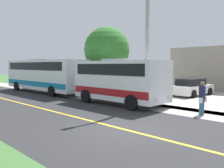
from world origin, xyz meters
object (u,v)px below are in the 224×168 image
at_px(transit_bus_rear, 44,74).
at_px(parked_car_near, 192,87).
at_px(shuttle_bus_front, 119,79).
at_px(tree_curbside, 107,50).
at_px(pedestrian_waiting, 202,97).
at_px(street_light_pole, 146,39).

relative_size(transit_bus_rear, parked_car_near, 2.44).
xyz_separation_m(shuttle_bus_front, tree_curbside, (-2.93, -4.22, 2.25)).
bearing_deg(tree_curbside, pedestrian_waiting, 75.92).
height_order(shuttle_bus_front, parked_car_near, shuttle_bus_front).
bearing_deg(transit_bus_rear, shuttle_bus_front, 89.71).
relative_size(pedestrian_waiting, tree_curbside, 0.29).
bearing_deg(parked_car_near, transit_bus_rear, -56.10).
xyz_separation_m(parked_car_near, tree_curbside, (4.61, -5.56, 3.19)).
relative_size(transit_bus_rear, tree_curbside, 1.87).
relative_size(pedestrian_waiting, parked_car_near, 0.38).
xyz_separation_m(shuttle_bus_front, pedestrian_waiting, (-0.53, 5.36, -0.70)).
height_order(shuttle_bus_front, transit_bus_rear, transit_bus_rear).
bearing_deg(parked_car_near, tree_curbside, -50.39).
height_order(pedestrian_waiting, parked_car_near, pedestrian_waiting).
bearing_deg(pedestrian_waiting, street_light_pole, -87.95).
distance_m(shuttle_bus_front, street_light_pole, 3.15).
xyz_separation_m(shuttle_bus_front, transit_bus_rear, (-0.05, -9.80, 0.10)).
relative_size(shuttle_bus_front, transit_bus_rear, 0.61).
bearing_deg(transit_bus_rear, street_light_pole, 91.72).
distance_m(transit_bus_rear, parked_car_near, 13.46).
relative_size(street_light_pole, tree_curbside, 1.29).
xyz_separation_m(transit_bus_rear, pedestrian_waiting, (-0.48, 15.16, -0.80)).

